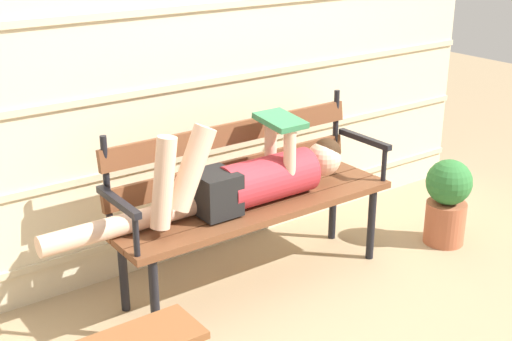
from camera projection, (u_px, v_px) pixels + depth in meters
ground_plane at (271, 292)px, 3.64m from camera, size 12.00×12.00×0.00m
house_siding at (199, 45)px, 3.70m from camera, size 4.13×0.08×2.41m
park_bench at (249, 191)px, 3.60m from camera, size 1.57×0.43×0.91m
reclining_person at (246, 179)px, 3.48m from camera, size 1.67×0.25×0.51m
potted_plant at (447, 200)px, 4.08m from camera, size 0.27×0.27×0.52m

